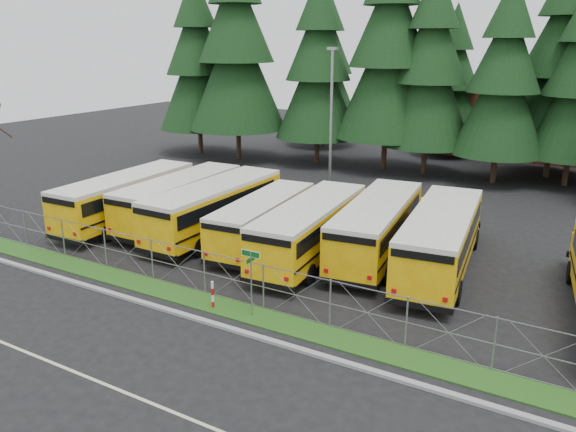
{
  "coord_description": "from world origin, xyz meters",
  "views": [
    {
      "loc": [
        10.22,
        -18.59,
        10.57
      ],
      "look_at": [
        -2.71,
        4.0,
        2.4
      ],
      "focal_mm": 35.0,
      "sensor_mm": 36.0,
      "label": 1
    }
  ],
  "objects_px": {
    "bus_2": "(219,209)",
    "bus_6": "(442,241)",
    "striped_bollard": "(213,295)",
    "bus_0": "(132,199)",
    "bus_3": "(267,221)",
    "light_standard": "(331,118)",
    "bus_4": "(314,230)",
    "street_sign": "(251,269)",
    "bus_5": "(379,228)",
    "bus_1": "(184,201)"
  },
  "relations": [
    {
      "from": "bus_1",
      "to": "bus_5",
      "type": "relative_size",
      "value": 0.98
    },
    {
      "from": "bus_1",
      "to": "bus_3",
      "type": "xyz_separation_m",
      "value": [
        6.13,
        -0.56,
        -0.13
      ]
    },
    {
      "from": "light_standard",
      "to": "street_sign",
      "type": "bearing_deg",
      "value": -73.64
    },
    {
      "from": "bus_5",
      "to": "street_sign",
      "type": "distance_m",
      "value": 9.01
    },
    {
      "from": "light_standard",
      "to": "bus_6",
      "type": "bearing_deg",
      "value": -42.87
    },
    {
      "from": "bus_6",
      "to": "striped_bollard",
      "type": "relative_size",
      "value": 9.7
    },
    {
      "from": "bus_1",
      "to": "street_sign",
      "type": "height_order",
      "value": "bus_1"
    },
    {
      "from": "bus_6",
      "to": "street_sign",
      "type": "relative_size",
      "value": 4.14
    },
    {
      "from": "bus_0",
      "to": "light_standard",
      "type": "xyz_separation_m",
      "value": [
        7.6,
        11.59,
        4.01
      ]
    },
    {
      "from": "bus_4",
      "to": "bus_5",
      "type": "distance_m",
      "value": 3.32
    },
    {
      "from": "bus_2",
      "to": "street_sign",
      "type": "distance_m",
      "value": 10.27
    },
    {
      "from": "bus_2",
      "to": "striped_bollard",
      "type": "height_order",
      "value": "bus_2"
    },
    {
      "from": "bus_3",
      "to": "bus_5",
      "type": "distance_m",
      "value": 6.0
    },
    {
      "from": "bus_5",
      "to": "striped_bollard",
      "type": "relative_size",
      "value": 9.41
    },
    {
      "from": "bus_2",
      "to": "bus_5",
      "type": "distance_m",
      "value": 9.08
    },
    {
      "from": "street_sign",
      "to": "bus_0",
      "type": "bearing_deg",
      "value": 152.97
    },
    {
      "from": "striped_bollard",
      "to": "light_standard",
      "type": "distance_m",
      "value": 19.36
    },
    {
      "from": "bus_0",
      "to": "bus_3",
      "type": "bearing_deg",
      "value": 3.39
    },
    {
      "from": "bus_3",
      "to": "street_sign",
      "type": "distance_m",
      "value": 8.4
    },
    {
      "from": "bus_1",
      "to": "street_sign",
      "type": "relative_size",
      "value": 3.93
    },
    {
      "from": "bus_4",
      "to": "light_standard",
      "type": "bearing_deg",
      "value": 107.49
    },
    {
      "from": "street_sign",
      "to": "striped_bollard",
      "type": "relative_size",
      "value": 2.34
    },
    {
      "from": "street_sign",
      "to": "bus_3",
      "type": "bearing_deg",
      "value": 117.8
    },
    {
      "from": "bus_2",
      "to": "light_standard",
      "type": "bearing_deg",
      "value": 81.54
    },
    {
      "from": "bus_6",
      "to": "light_standard",
      "type": "bearing_deg",
      "value": 130.67
    },
    {
      "from": "bus_5",
      "to": "light_standard",
      "type": "distance_m",
      "value": 12.55
    },
    {
      "from": "bus_3",
      "to": "bus_5",
      "type": "xyz_separation_m",
      "value": [
        5.83,
        1.39,
        0.16
      ]
    },
    {
      "from": "bus_2",
      "to": "bus_4",
      "type": "xyz_separation_m",
      "value": [
        6.22,
        -0.49,
        -0.04
      ]
    },
    {
      "from": "bus_3",
      "to": "bus_5",
      "type": "height_order",
      "value": "bus_5"
    },
    {
      "from": "bus_2",
      "to": "light_standard",
      "type": "distance_m",
      "value": 11.6
    },
    {
      "from": "bus_6",
      "to": "striped_bollard",
      "type": "distance_m",
      "value": 11.11
    },
    {
      "from": "bus_2",
      "to": "bus_6",
      "type": "bearing_deg",
      "value": 4.96
    },
    {
      "from": "bus_1",
      "to": "light_standard",
      "type": "xyz_separation_m",
      "value": [
        4.7,
        10.23,
        4.05
      ]
    },
    {
      "from": "bus_1",
      "to": "bus_6",
      "type": "xyz_separation_m",
      "value": [
        15.27,
        0.42,
        0.08
      ]
    },
    {
      "from": "bus_2",
      "to": "bus_6",
      "type": "distance_m",
      "value": 12.32
    },
    {
      "from": "bus_3",
      "to": "light_standard",
      "type": "bearing_deg",
      "value": 92.66
    },
    {
      "from": "bus_4",
      "to": "bus_2",
      "type": "bearing_deg",
      "value": 171.16
    },
    {
      "from": "bus_1",
      "to": "bus_2",
      "type": "relative_size",
      "value": 0.96
    },
    {
      "from": "bus_6",
      "to": "striped_bollard",
      "type": "bearing_deg",
      "value": -135.73
    },
    {
      "from": "bus_2",
      "to": "light_standard",
      "type": "xyz_separation_m",
      "value": [
        1.71,
        10.75,
        3.99
      ]
    },
    {
      "from": "bus_2",
      "to": "bus_5",
      "type": "bearing_deg",
      "value": 9.12
    },
    {
      "from": "bus_5",
      "to": "bus_2",
      "type": "bearing_deg",
      "value": -178.08
    },
    {
      "from": "bus_0",
      "to": "bus_4",
      "type": "relative_size",
      "value": 1.02
    },
    {
      "from": "bus_0",
      "to": "bus_2",
      "type": "distance_m",
      "value": 5.94
    },
    {
      "from": "bus_3",
      "to": "bus_5",
      "type": "bearing_deg",
      "value": 8.43
    },
    {
      "from": "bus_4",
      "to": "light_standard",
      "type": "relative_size",
      "value": 1.1
    },
    {
      "from": "bus_4",
      "to": "bus_5",
      "type": "xyz_separation_m",
      "value": [
        2.76,
        1.84,
        0.02
      ]
    },
    {
      "from": "bus_5",
      "to": "bus_6",
      "type": "xyz_separation_m",
      "value": [
        3.3,
        -0.41,
        0.05
      ]
    },
    {
      "from": "bus_2",
      "to": "bus_6",
      "type": "xyz_separation_m",
      "value": [
        12.28,
        0.94,
        0.02
      ]
    },
    {
      "from": "bus_0",
      "to": "light_standard",
      "type": "bearing_deg",
      "value": 55.09
    }
  ]
}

